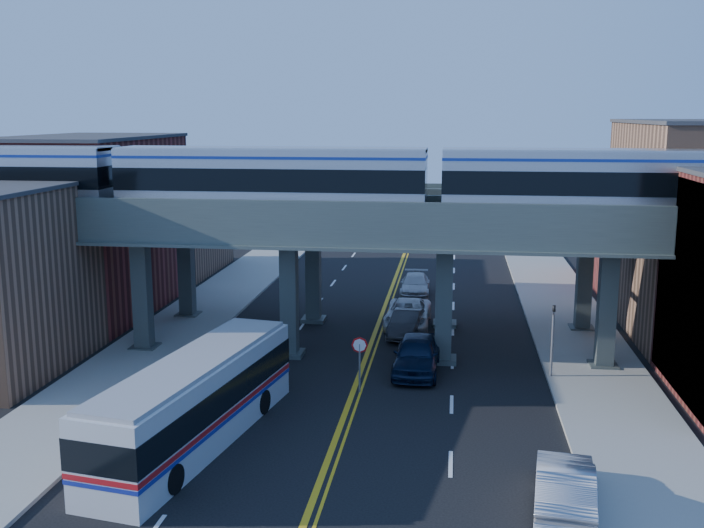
# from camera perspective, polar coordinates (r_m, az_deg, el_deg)

# --- Properties ---
(ground) EXTENTS (120.00, 120.00, 0.00)m
(ground) POSITION_cam_1_polar(r_m,az_deg,el_deg) (33.65, -0.59, -11.04)
(ground) COLOR black
(ground) RESTS_ON ground
(sidewalk_west) EXTENTS (5.00, 70.00, 0.16)m
(sidewalk_west) POSITION_cam_1_polar(r_m,az_deg,el_deg) (45.62, -13.29, -5.28)
(sidewalk_west) COLOR gray
(sidewalk_west) RESTS_ON ground
(sidewalk_east) EXTENTS (5.00, 70.00, 0.16)m
(sidewalk_east) POSITION_cam_1_polar(r_m,az_deg,el_deg) (43.35, 16.67, -6.31)
(sidewalk_east) COLOR gray
(sidewalk_east) RESTS_ON ground
(building_west_b) EXTENTS (8.00, 14.00, 11.00)m
(building_west_b) POSITION_cam_1_polar(r_m,az_deg,el_deg) (52.66, -18.40, 2.64)
(building_west_b) COLOR maroon
(building_west_b) RESTS_ON ground
(building_west_c) EXTENTS (8.00, 10.00, 8.00)m
(building_west_c) POSITION_cam_1_polar(r_m,az_deg,el_deg) (64.69, -13.34, 3.01)
(building_west_c) COLOR #896046
(building_west_c) RESTS_ON ground
(building_east_b) EXTENTS (8.00, 14.00, 12.00)m
(building_east_b) POSITION_cam_1_polar(r_m,az_deg,el_deg) (49.40, 24.01, 2.32)
(building_east_b) COLOR #896046
(building_east_b) RESTS_ON ground
(building_east_c) EXTENTS (8.00, 10.00, 9.00)m
(building_east_c) POSITION_cam_1_polar(r_m,az_deg,el_deg) (62.06, 20.57, 2.75)
(building_east_c) COLOR maroon
(building_east_c) RESTS_ON ground
(mural_panel) EXTENTS (0.10, 9.50, 9.50)m
(mural_panel) POSITION_cam_1_polar(r_m,az_deg,el_deg) (37.17, 23.15, -2.14)
(mural_panel) COLOR teal
(mural_panel) RESTS_ON ground
(elevated_viaduct_near) EXTENTS (52.00, 3.60, 7.40)m
(elevated_viaduct_near) POSITION_cam_1_polar(r_m,az_deg,el_deg) (39.61, 1.01, 2.05)
(elevated_viaduct_near) COLOR #3D4645
(elevated_viaduct_near) RESTS_ON ground
(elevated_viaduct_far) EXTENTS (52.00, 3.60, 7.40)m
(elevated_viaduct_far) POSITION_cam_1_polar(r_m,az_deg,el_deg) (46.50, 1.99, 3.37)
(elevated_viaduct_far) COLOR #3D4645
(elevated_viaduct_far) RESTS_ON ground
(transit_train) EXTENTS (48.37, 3.03, 3.54)m
(transit_train) POSITION_cam_1_polar(r_m,az_deg,el_deg) (40.10, -5.85, 6.19)
(transit_train) COLOR black
(transit_train) RESTS_ON elevated_viaduct_near
(stop_sign) EXTENTS (0.76, 0.09, 2.63)m
(stop_sign) POSITION_cam_1_polar(r_m,az_deg,el_deg) (35.81, 0.56, -6.67)
(stop_sign) COLOR slate
(stop_sign) RESTS_ON ground
(traffic_signal) EXTENTS (0.15, 0.18, 4.10)m
(traffic_signal) POSITION_cam_1_polar(r_m,az_deg,el_deg) (38.60, 14.40, -4.88)
(traffic_signal) COLOR slate
(traffic_signal) RESTS_ON ground
(transit_bus) EXTENTS (4.83, 12.77, 3.22)m
(transit_bus) POSITION_cam_1_polar(r_m,az_deg,el_deg) (31.20, -11.31, -9.81)
(transit_bus) COLOR silver
(transit_bus) RESTS_ON ground
(car_lane_a) EXTENTS (2.32, 5.43, 1.83)m
(car_lane_a) POSITION_cam_1_polar(r_m,az_deg,el_deg) (38.91, 4.73, -6.56)
(car_lane_a) COLOR black
(car_lane_a) RESTS_ON ground
(car_lane_b) EXTENTS (2.08, 4.57, 1.45)m
(car_lane_b) POSITION_cam_1_polar(r_m,az_deg,el_deg) (45.09, 3.97, -4.34)
(car_lane_b) COLOR #313134
(car_lane_b) RESTS_ON ground
(car_lane_c) EXTENTS (2.68, 5.64, 1.56)m
(car_lane_c) POSITION_cam_1_polar(r_m,az_deg,el_deg) (47.05, 4.08, -3.63)
(car_lane_c) COLOR silver
(car_lane_c) RESTS_ON ground
(car_lane_d) EXTENTS (2.09, 4.97, 1.43)m
(car_lane_d) POSITION_cam_1_polar(r_m,az_deg,el_deg) (55.20, 4.61, -1.52)
(car_lane_d) COLOR #B1B2B6
(car_lane_d) RESTS_ON ground
(car_parked_curb) EXTENTS (2.42, 5.39, 1.72)m
(car_parked_curb) POSITION_cam_1_polar(r_m,az_deg,el_deg) (26.82, 15.21, -15.41)
(car_parked_curb) COLOR #A09FA3
(car_parked_curb) RESTS_ON ground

